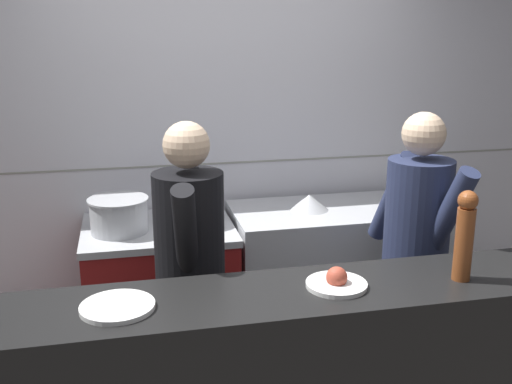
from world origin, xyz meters
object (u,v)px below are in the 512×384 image
Objects in this scene: mixing_bowl_steel at (309,202)px; pepper_mill at (465,234)px; oven_range at (161,295)px; stock_pot at (119,214)px; sauce_pot at (192,206)px; chef_head_cook at (190,272)px; chef_sous at (415,252)px; plated_dish_main at (117,307)px; plated_dish_appetiser at (337,282)px.

pepper_mill is (0.19, -1.39, 0.26)m from mixing_bowl_steel.
pepper_mill is at bearing -51.06° from oven_range.
stock_pot is 0.43m from sauce_pot.
sauce_pot is at bearing 179.27° from mixing_bowl_steel.
chef_head_cook is 1.15m from chef_sous.
plated_dish_main is 1.60m from chef_sous.
mixing_bowl_steel is 0.15× the size of chef_sous.
plated_dish_appetiser is at bearing 175.47° from pepper_mill.
chef_sous is (0.64, 0.59, -0.15)m from plated_dish_appetiser.
chef_head_cook is (-0.10, -0.77, -0.09)m from sauce_pot.
sauce_pot is at bearing 92.31° from chef_head_cook.
plated_dish_appetiser is at bearing 0.76° from plated_dish_main.
mixing_bowl_steel is 1.39m from plated_dish_appetiser.
sauce_pot reaches higher than plated_dish_main.
plated_dish_appetiser is at bearing -57.40° from stock_pot.
oven_range is 0.59m from stock_pot.
stock_pot is 1.27× the size of plated_dish_main.
sauce_pot is 1.30m from chef_sous.
pepper_mill reaches higher than stock_pot.
plated_dish_appetiser reaches higher than mixing_bowl_steel.
chef_head_cook reaches higher than oven_range.
sauce_pot is 1.69m from pepper_mill.
stock_pot is at bearing 124.43° from chef_head_cook.
chef_head_cook is at bearing 61.41° from plated_dish_main.
sauce_pot is 1.31× the size of mixing_bowl_steel.
oven_range is at bearing 80.68° from plated_dish_main.
mixing_bowl_steel is (1.14, 0.05, -0.02)m from stock_pot.
pepper_mill is at bearing -56.86° from sauce_pot.
stock_pot is at bearing 135.07° from pepper_mill.
stock_pot reaches higher than plated_dish_main.
oven_range is at bearing 107.72° from chef_head_cook.
pepper_mill is at bearing -117.65° from chef_sous.
oven_range is 2.38× the size of pepper_mill.
chef_sous reaches higher than pepper_mill.
chef_sous is (1.47, -0.71, -0.08)m from stock_pot.
plated_dish_appetiser is (0.83, 0.01, 0.01)m from plated_dish_main.
pepper_mill is (1.34, -0.03, 0.18)m from plated_dish_main.
mixing_bowl_steel is 0.64× the size of pepper_mill.
stock_pot is at bearing 138.49° from chef_sous.
sauce_pot is 1.30× the size of plated_dish_appetiser.
mixing_bowl_steel is (0.72, -0.01, -0.02)m from sauce_pot.
mixing_bowl_steel is 1.78m from plated_dish_main.
stock_pot is 1.63m from chef_sous.
mixing_bowl_steel is 0.15× the size of chef_head_cook.
pepper_mill reaches higher than plated_dish_appetiser.
plated_dish_appetiser is at bearing -39.24° from chef_head_cook.
plated_dish_appetiser is 0.88m from chef_sous.
mixing_bowl_steel is 0.88× the size of plated_dish_main.
sauce_pot is 1.16× the size of plated_dish_main.
chef_head_cook is (-0.51, 0.59, -0.15)m from plated_dish_appetiser.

